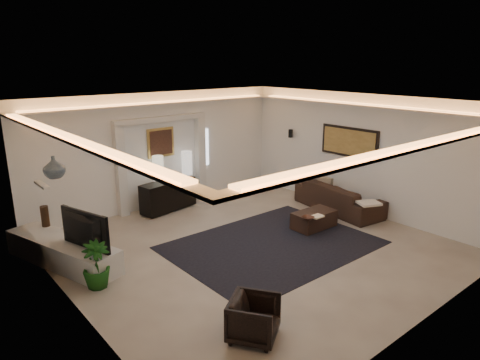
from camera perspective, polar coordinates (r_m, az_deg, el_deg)
floor at (r=8.80m, az=1.53°, el=-8.91°), size 7.00×7.00×0.00m
ceiling at (r=8.04m, az=1.68°, el=10.24°), size 7.00×7.00×0.00m
wall_back at (r=11.09m, az=-10.50°, el=3.92°), size 7.00×0.00×7.00m
wall_front at (r=6.27m, az=23.46°, el=-6.33°), size 7.00×0.00×7.00m
wall_left at (r=6.63m, az=-21.77°, el=-4.97°), size 0.00×7.00×7.00m
wall_right at (r=10.88m, az=15.57°, el=3.38°), size 0.00×7.00×7.00m
cove_soffit at (r=8.07m, az=1.67°, el=8.26°), size 7.00×7.00×0.04m
daylight_slit at (r=11.80m, az=-4.72°, el=4.34°), size 0.25×0.03×1.00m
area_rug at (r=8.91m, az=4.34°, el=-8.57°), size 4.00×3.00×0.01m
pilaster_left at (r=10.58m, az=-15.54°, el=1.09°), size 0.22×0.20×2.20m
pilaster_right at (r=11.68m, az=-5.27°, el=2.95°), size 0.22×0.20×2.20m
alcove_header at (r=10.87m, az=-10.44°, el=7.97°), size 2.52×0.20×0.12m
painting_frame at (r=11.03m, az=-10.47°, el=4.92°), size 0.74×0.04×0.74m
painting_canvas at (r=11.01m, az=-10.40°, el=4.90°), size 0.62×0.02×0.62m
art_panel_frame at (r=10.98m, az=14.29°, el=4.91°), size 0.04×1.64×0.74m
art_panel_gold at (r=10.96m, az=14.21°, el=4.89°), size 0.02×1.50×0.62m
wall_sconce at (r=12.10m, az=6.73°, el=6.16°), size 0.12×0.12×0.22m
wall_niche at (r=7.88m, az=-24.80°, el=-0.59°), size 0.10×0.55×0.04m
console at (r=10.87m, az=-9.50°, el=-1.99°), size 1.52×0.70×0.73m
lamp_left at (r=10.82m, az=-10.81°, el=1.66°), size 0.36×0.36×0.61m
lamp_right at (r=11.24m, az=-7.06°, el=2.34°), size 0.35×0.35×0.62m
media_ledge at (r=8.71m, az=-22.47°, el=-8.82°), size 1.37×2.67×0.49m
tv at (r=7.95m, az=-20.53°, el=-6.54°), size 1.17×0.50×0.68m
figurine at (r=9.36m, az=-24.43°, el=-4.61°), size 0.16×0.16×0.42m
ginger_jar at (r=8.11m, az=-23.45°, el=1.57°), size 0.41×0.41×0.39m
plant at (r=7.59m, az=-18.54°, el=-10.65°), size 0.45×0.45×0.80m
sofa at (r=11.04m, az=12.94°, el=-2.23°), size 2.44×1.22×0.68m
throw_blanket at (r=10.10m, az=16.72°, el=-2.95°), size 0.59×0.55×0.05m
throw_pillow at (r=11.25m, az=11.15°, el=-0.68°), size 0.17×0.43×0.42m
coffee_table at (r=9.82m, az=9.78°, el=-5.16°), size 1.00×0.56×0.37m
bowl at (r=9.24m, az=8.97°, el=-4.91°), size 0.30×0.30×0.06m
magazine at (r=9.42m, az=10.19°, el=-4.67°), size 0.28×0.21×0.03m
armchair at (r=6.08m, az=1.87°, el=-17.91°), size 0.89×0.89×0.59m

